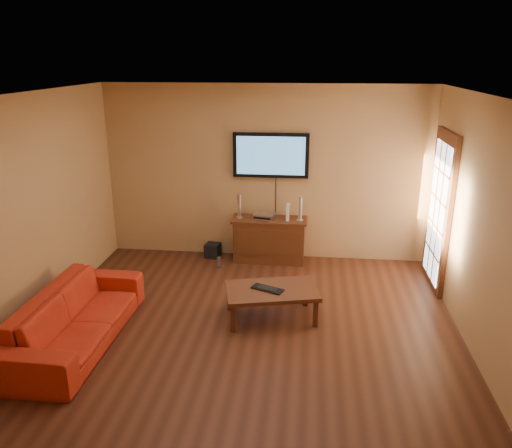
# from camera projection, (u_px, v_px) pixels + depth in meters

# --- Properties ---
(ground_plane) EXTENTS (5.00, 5.00, 0.00)m
(ground_plane) POSITION_uv_depth(u_px,v_px,m) (245.00, 336.00, 5.78)
(ground_plane) COLOR #3B1C10
(ground_plane) RESTS_ON ground
(room_walls) EXTENTS (5.00, 5.00, 5.00)m
(room_walls) POSITION_uv_depth(u_px,v_px,m) (251.00, 181.00, 5.83)
(room_walls) COLOR tan
(room_walls) RESTS_ON ground
(french_door) EXTENTS (0.07, 1.02, 2.22)m
(french_door) POSITION_uv_depth(u_px,v_px,m) (439.00, 213.00, 6.79)
(french_door) COLOR #472110
(french_door) RESTS_ON ground
(media_console) EXTENTS (1.15, 0.44, 0.69)m
(media_console) POSITION_uv_depth(u_px,v_px,m) (269.00, 240.00, 7.80)
(media_console) COLOR #472110
(media_console) RESTS_ON ground
(television) EXTENTS (1.15, 0.08, 0.68)m
(television) POSITION_uv_depth(u_px,v_px,m) (271.00, 155.00, 7.55)
(television) COLOR black
(television) RESTS_ON ground
(coffee_table) EXTENTS (1.22, 0.90, 0.39)m
(coffee_table) POSITION_uv_depth(u_px,v_px,m) (271.00, 293.00, 6.07)
(coffee_table) COLOR #472110
(coffee_table) RESTS_ON ground
(sofa) EXTENTS (0.63, 2.10, 0.82)m
(sofa) POSITION_uv_depth(u_px,v_px,m) (76.00, 309.00, 5.53)
(sofa) COLOR red
(sofa) RESTS_ON ground
(speaker_left) EXTENTS (0.10, 0.10, 0.37)m
(speaker_left) POSITION_uv_depth(u_px,v_px,m) (239.00, 207.00, 7.69)
(speaker_left) COLOR silver
(speaker_left) RESTS_ON media_console
(speaker_right) EXTENTS (0.10, 0.10, 0.37)m
(speaker_right) POSITION_uv_depth(u_px,v_px,m) (300.00, 210.00, 7.56)
(speaker_right) COLOR silver
(speaker_right) RESTS_ON media_console
(av_receiver) EXTENTS (0.35, 0.28, 0.07)m
(av_receiver) POSITION_uv_depth(u_px,v_px,m) (264.00, 216.00, 7.69)
(av_receiver) COLOR silver
(av_receiver) RESTS_ON media_console
(game_console) EXTENTS (0.05, 0.18, 0.24)m
(game_console) POSITION_uv_depth(u_px,v_px,m) (288.00, 212.00, 7.61)
(game_console) COLOR white
(game_console) RESTS_ON media_console
(subwoofer) EXTENTS (0.26, 0.26, 0.22)m
(subwoofer) POSITION_uv_depth(u_px,v_px,m) (213.00, 250.00, 8.01)
(subwoofer) COLOR black
(subwoofer) RESTS_ON ground
(bottle) EXTENTS (0.07, 0.07, 0.19)m
(bottle) POSITION_uv_depth(u_px,v_px,m) (219.00, 262.00, 7.61)
(bottle) COLOR white
(bottle) RESTS_ON ground
(keyboard) EXTENTS (0.42, 0.29, 0.02)m
(keyboard) POSITION_uv_depth(u_px,v_px,m) (268.00, 289.00, 6.03)
(keyboard) COLOR black
(keyboard) RESTS_ON coffee_table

